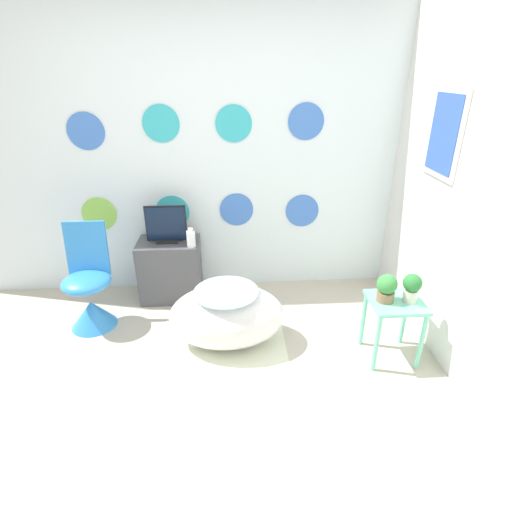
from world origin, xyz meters
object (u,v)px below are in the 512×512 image
Objects in this scene: chair at (90,296)px; potted_plant_right at (412,287)px; potted_plant_left at (387,288)px; vase at (191,238)px; tv at (166,226)px; bathtub at (227,316)px.

chair is 4.05× the size of potted_plant_right.
potted_plant_left is (2.23, -0.55, 0.31)m from chair.
chair is 5.09× the size of vase.
tv is 2.06m from potted_plant_right.
tv is at bearing 125.55° from bathtub.
tv is at bearing 35.15° from chair.
bathtub is 0.78m from vase.
chair is at bearing -144.85° from tv.
vase reaches higher than potted_plant_left.
tv is 2.10× the size of vase.
bathtub is 4.37× the size of potted_plant_left.
vase reaches higher than bathtub.
tv reaches higher than potted_plant_right.
chair is (-1.12, 0.30, 0.03)m from bathtub.
bathtub is 1.19m from potted_plant_left.
tv is (0.60, 0.42, 0.44)m from chair.
vase is (-0.30, 0.60, 0.40)m from bathtub.
tv reaches higher than vase.
tv reaches higher than bathtub.
potted_plant_right is at bearing -28.96° from vase.
bathtub is 1.36m from potted_plant_right.
tv is at bearing 149.15° from potted_plant_left.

